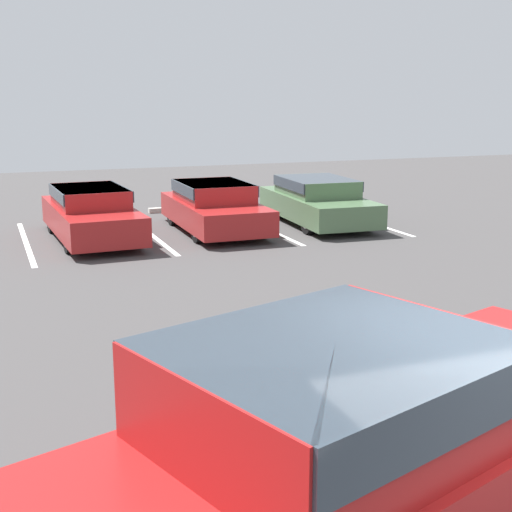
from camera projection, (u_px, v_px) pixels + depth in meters
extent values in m
cube|color=white|center=(26.00, 242.00, 16.67)|extent=(0.12, 5.37, 0.01)
cube|color=white|center=(151.00, 234.00, 17.71)|extent=(0.12, 5.37, 0.01)
cube|color=white|center=(261.00, 226.00, 18.75)|extent=(0.12, 5.37, 0.01)
cube|color=white|center=(360.00, 219.00, 19.79)|extent=(0.12, 5.37, 0.01)
cube|color=#A51919|center=(362.00, 487.00, 4.89)|extent=(6.31, 3.75, 0.97)
cube|color=#A51919|center=(334.00, 389.00, 4.53)|extent=(2.61, 2.37, 0.64)
cube|color=#2D3842|center=(335.00, 368.00, 4.50)|extent=(2.59, 2.42, 0.35)
cylinder|color=black|center=(426.00, 415.00, 6.69)|extent=(0.94, 0.56, 0.90)
cylinder|color=#ADADB2|center=(426.00, 415.00, 6.69)|extent=(0.56, 0.44, 0.49)
cube|color=maroon|center=(92.00, 219.00, 16.89)|extent=(1.90, 4.53, 0.65)
cube|color=maroon|center=(90.00, 196.00, 16.85)|extent=(1.60, 2.38, 0.43)
cube|color=#2D3842|center=(90.00, 193.00, 16.83)|extent=(1.67, 2.34, 0.26)
cylinder|color=black|center=(136.00, 234.00, 16.06)|extent=(0.24, 0.64, 0.63)
cylinder|color=#ADADB2|center=(136.00, 234.00, 16.06)|extent=(0.24, 0.35, 0.35)
cylinder|color=black|center=(70.00, 239.00, 15.48)|extent=(0.24, 0.64, 0.63)
cylinder|color=#ADADB2|center=(70.00, 239.00, 15.48)|extent=(0.24, 0.35, 0.35)
cylinder|color=black|center=(111.00, 216.00, 18.37)|extent=(0.24, 0.64, 0.63)
cylinder|color=#ADADB2|center=(111.00, 216.00, 18.37)|extent=(0.24, 0.35, 0.35)
cylinder|color=black|center=(53.00, 220.00, 17.80)|extent=(0.24, 0.64, 0.63)
cylinder|color=#ADADB2|center=(53.00, 220.00, 17.80)|extent=(0.24, 0.35, 0.35)
cube|color=maroon|center=(215.00, 213.00, 17.95)|extent=(1.86, 4.29, 0.60)
cube|color=maroon|center=(214.00, 191.00, 17.91)|extent=(1.62, 2.24, 0.46)
cube|color=#2D3842|center=(214.00, 188.00, 17.89)|extent=(1.69, 2.20, 0.28)
cylinder|color=black|center=(261.00, 225.00, 17.12)|extent=(0.22, 0.63, 0.63)
cylinder|color=#ADADB2|center=(261.00, 225.00, 17.12)|extent=(0.22, 0.35, 0.34)
cylinder|color=black|center=(198.00, 230.00, 16.59)|extent=(0.22, 0.63, 0.63)
cylinder|color=#ADADB2|center=(198.00, 230.00, 16.59)|extent=(0.22, 0.35, 0.34)
cylinder|color=black|center=(229.00, 210.00, 19.38)|extent=(0.22, 0.63, 0.63)
cylinder|color=#ADADB2|center=(229.00, 210.00, 19.38)|extent=(0.22, 0.35, 0.34)
cylinder|color=black|center=(173.00, 213.00, 18.85)|extent=(0.22, 0.63, 0.63)
cylinder|color=#ADADB2|center=(173.00, 213.00, 18.85)|extent=(0.22, 0.35, 0.34)
cube|color=#4C6B47|center=(318.00, 206.00, 19.02)|extent=(2.03, 4.54, 0.60)
cube|color=#4C6B47|center=(317.00, 186.00, 18.99)|extent=(1.70, 2.40, 0.44)
cube|color=#2D3842|center=(317.00, 183.00, 18.97)|extent=(1.77, 2.35, 0.27)
cylinder|color=black|center=(365.00, 218.00, 18.09)|extent=(0.25, 0.64, 0.63)
cylinder|color=#ADADB2|center=(365.00, 218.00, 18.09)|extent=(0.24, 0.36, 0.35)
cylinder|color=black|center=(309.00, 222.00, 17.62)|extent=(0.25, 0.64, 0.63)
cylinder|color=#ADADB2|center=(309.00, 222.00, 17.62)|extent=(0.24, 0.36, 0.35)
cylinder|color=black|center=(325.00, 204.00, 20.48)|extent=(0.25, 0.64, 0.63)
cylinder|color=#ADADB2|center=(325.00, 204.00, 20.48)|extent=(0.24, 0.36, 0.35)
cylinder|color=black|center=(274.00, 206.00, 20.02)|extent=(0.25, 0.64, 0.63)
cylinder|color=#ADADB2|center=(274.00, 206.00, 20.02)|extent=(0.24, 0.36, 0.35)
cube|color=#B7B2A8|center=(181.00, 209.00, 21.14)|extent=(1.93, 0.20, 0.14)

